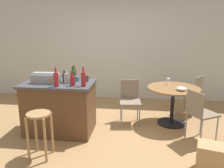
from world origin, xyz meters
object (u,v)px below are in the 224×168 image
object	(u,v)px
folding_chair_left	(130,98)
bottle_1	(74,74)
toolbox	(46,78)
bottle_0	(83,79)
bottle_2	(72,81)
kitchen_island	(60,107)
wooden_stool	(39,125)
cup_2	(77,79)
bottle_6	(66,78)
bottle_4	(64,78)
folding_chair_far	(193,92)
cardboard_box	(214,160)
cup_0	(86,78)
bottle_5	(56,79)
serving_bowl	(181,89)
wine_glass	(168,79)
bottle_3	(73,76)
cup_1	(46,76)
dining_table	(173,96)
folding_chair_near	(200,112)

from	to	relation	value
folding_chair_left	bottle_1	bearing A→B (deg)	-161.73
toolbox	bottle_0	xyz separation A→B (m)	(0.70, -0.16, 0.04)
folding_chair_left	bottle_2	xyz separation A→B (m)	(-0.92, -0.77, 0.52)
kitchen_island	wooden_stool	xyz separation A→B (m)	(-0.00, -0.86, 0.03)
toolbox	cup_2	world-z (taller)	toolbox
bottle_0	bottle_6	size ratio (longest dim) A/B	1.37
folding_chair_left	bottle_4	size ratio (longest dim) A/B	4.16
folding_chair_far	cup_2	size ratio (longest dim) A/B	8.01
bottle_4	cardboard_box	bearing A→B (deg)	-24.11
cup_0	cup_2	size ratio (longest dim) A/B	1.08
bottle_5	serving_bowl	size ratio (longest dim) A/B	1.76
folding_chair_far	cardboard_box	size ratio (longest dim) A/B	2.00
cup_2	kitchen_island	bearing A→B (deg)	-157.04
wine_glass	kitchen_island	bearing A→B (deg)	-157.92
wine_glass	cardboard_box	world-z (taller)	wine_glass
bottle_3	serving_bowl	xyz separation A→B (m)	(1.90, 0.39, -0.26)
kitchen_island	bottle_4	bearing A→B (deg)	22.04
kitchen_island	cup_1	world-z (taller)	cup_1
toolbox	cup_1	distance (m)	0.33
kitchen_island	bottle_2	bearing A→B (deg)	-33.80
cup_0	cardboard_box	xyz separation A→B (m)	(1.92, -1.11, -0.78)
bottle_0	bottle_6	distance (m)	0.39
folding_chair_left	dining_table	bearing A→B (deg)	1.66
cup_0	folding_chair_near	bearing A→B (deg)	-6.77
wooden_stool	bottle_2	world-z (taller)	bottle_2
wooden_stool	cup_2	distance (m)	1.13
cup_0	bottle_2	bearing A→B (deg)	-113.77
bottle_5	cardboard_box	distance (m)	2.56
cup_2	serving_bowl	distance (m)	1.90
bottle_0	bottle_4	size ratio (longest dim) A/B	1.57
dining_table	bottle_0	world-z (taller)	bottle_0
toolbox	cup_2	bearing A→B (deg)	20.47
bottle_2	bottle_5	world-z (taller)	bottle_5
toolbox	cup_0	distance (m)	0.69
wooden_stool	folding_chair_near	distance (m)	2.51
dining_table	cup_0	size ratio (longest dim) A/B	8.56
cardboard_box	bottle_0	bearing A→B (deg)	157.81
serving_bowl	wine_glass	bearing A→B (deg)	113.84
bottle_1	bottle_3	world-z (taller)	bottle_3
folding_chair_near	folding_chair_far	distance (m)	1.26
toolbox	folding_chair_near	bearing A→B (deg)	-0.93
kitchen_island	folding_chair_left	distance (m)	1.35
toolbox	serving_bowl	world-z (taller)	toolbox
bottle_5	cup_2	xyz separation A→B (m)	(0.22, 0.42, -0.08)
bottle_2	serving_bowl	bearing A→B (deg)	17.64
cardboard_box	bottle_1	bearing A→B (deg)	150.73
wooden_stool	bottle_0	bearing A→B (deg)	51.68
dining_table	folding_chair_near	world-z (taller)	folding_chair_near
wooden_stool	wine_glass	world-z (taller)	wine_glass
bottle_1	cup_1	bearing A→B (deg)	178.68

